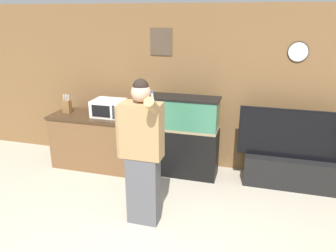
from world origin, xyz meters
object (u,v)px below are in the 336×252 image
at_px(counter_island, 97,141).
at_px(tv_on_stand, 291,164).
at_px(aquarium_on_stand, 184,137).
at_px(person_standing, 142,152).
at_px(microwave, 109,108).
at_px(knife_block, 67,106).

distance_m(counter_island, tv_on_stand, 3.07).
height_order(aquarium_on_stand, tv_on_stand, aquarium_on_stand).
bearing_deg(tv_on_stand, person_standing, -141.67).
height_order(microwave, tv_on_stand, tv_on_stand).
height_order(microwave, knife_block, knife_block).
bearing_deg(person_standing, tv_on_stand, 38.33).
bearing_deg(tv_on_stand, microwave, -177.73).
distance_m(knife_block, aquarium_on_stand, 2.00).
distance_m(microwave, aquarium_on_stand, 1.28).
bearing_deg(microwave, person_standing, -51.63).
relative_size(aquarium_on_stand, person_standing, 0.71).
relative_size(microwave, knife_block, 1.55).
height_order(microwave, person_standing, person_standing).
xyz_separation_m(microwave, person_standing, (1.04, -1.31, -0.09)).
distance_m(counter_island, knife_block, 0.76).
relative_size(microwave, tv_on_stand, 0.31).
height_order(tv_on_stand, person_standing, person_standing).
relative_size(counter_island, aquarium_on_stand, 1.15).
height_order(counter_island, microwave, microwave).
xyz_separation_m(microwave, tv_on_stand, (2.83, 0.11, -0.67)).
bearing_deg(aquarium_on_stand, tv_on_stand, 1.83).
bearing_deg(person_standing, knife_block, 144.26).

